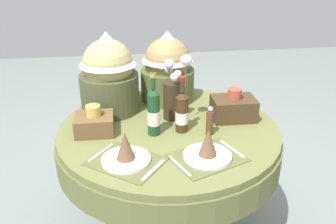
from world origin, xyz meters
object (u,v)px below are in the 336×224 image
object	(u,v)px
woven_basket_side_left	(94,123)
place_setting_right	(208,150)
wine_bottle_left	(182,111)
gift_tub_back_centre	(167,65)
dining_table	(169,146)
gift_tub_back_left	(108,71)
place_setting_left	(126,153)
pepper_mill	(210,122)
woven_basket_side_right	(233,107)
wine_bottle_centre	(154,112)
flower_vase	(174,93)

from	to	relation	value
woven_basket_side_left	place_setting_right	bearing A→B (deg)	-30.92
wine_bottle_left	gift_tub_back_centre	xyz separation A→B (m)	(-0.02, 0.46, 0.12)
dining_table	gift_tub_back_left	distance (m)	0.58
place_setting_left	place_setting_right	bearing A→B (deg)	-2.31
dining_table	woven_basket_side_left	size ratio (longest dim) A/B	6.12
dining_table	place_setting_left	distance (m)	0.45
pepper_mill	place_setting_right	bearing A→B (deg)	-105.02
dining_table	pepper_mill	bearing A→B (deg)	-28.50
place_setting_left	pepper_mill	size ratio (longest dim) A/B	2.54
woven_basket_side_left	woven_basket_side_right	bearing A→B (deg)	5.50
dining_table	woven_basket_side_left	world-z (taller)	woven_basket_side_left
place_setting_left	woven_basket_side_right	size ratio (longest dim) A/B	1.70
place_setting_right	pepper_mill	distance (m)	0.25
gift_tub_back_left	gift_tub_back_centre	distance (m)	0.40
place_setting_right	pepper_mill	bearing A→B (deg)	74.98
place_setting_right	wine_bottle_left	xyz separation A→B (m)	(-0.08, 0.30, 0.07)
wine_bottle_centre	gift_tub_back_left	distance (m)	0.44
dining_table	pepper_mill	distance (m)	0.32
woven_basket_side_left	dining_table	bearing A→B (deg)	1.77
flower_vase	wine_bottle_centre	distance (m)	0.23
flower_vase	wine_bottle_left	bearing A→B (deg)	-82.18
gift_tub_back_left	woven_basket_side_right	bearing A→B (deg)	-16.45
flower_vase	woven_basket_side_left	bearing A→B (deg)	-164.41
place_setting_right	pepper_mill	size ratio (longest dim) A/B	2.46
flower_vase	wine_bottle_centre	bearing A→B (deg)	-125.85
place_setting_left	pepper_mill	bearing A→B (deg)	25.46
place_setting_right	wine_bottle_centre	xyz separation A→B (m)	(-0.24, 0.28, 0.09)
wine_bottle_left	gift_tub_back_left	distance (m)	0.54
wine_bottle_left	dining_table	bearing A→B (deg)	141.00
dining_table	woven_basket_side_left	distance (m)	0.46
wine_bottle_centre	pepper_mill	xyz separation A→B (m)	(0.30, -0.04, -0.06)
place_setting_right	wine_bottle_centre	distance (m)	0.38
gift_tub_back_left	woven_basket_side_right	xyz separation A→B (m)	(0.73, -0.21, -0.19)
gift_tub_back_left	gift_tub_back_centre	size ratio (longest dim) A/B	1.08
gift_tub_back_left	wine_bottle_centre	bearing A→B (deg)	-55.48
wine_bottle_centre	flower_vase	bearing A→B (deg)	54.15
place_setting_left	flower_vase	distance (m)	0.55
dining_table	woven_basket_side_left	bearing A→B (deg)	-178.23
gift_tub_back_centre	flower_vase	bearing A→B (deg)	-90.03
flower_vase	pepper_mill	xyz separation A→B (m)	(0.17, -0.23, -0.08)
gift_tub_back_left	woven_basket_side_left	world-z (taller)	gift_tub_back_left
gift_tub_back_centre	woven_basket_side_left	bearing A→B (deg)	-137.44
dining_table	place_setting_right	bearing A→B (deg)	-67.10
place_setting_left	dining_table	bearing A→B (deg)	53.19
woven_basket_side_left	flower_vase	bearing A→B (deg)	15.59
gift_tub_back_centre	wine_bottle_centre	bearing A→B (deg)	-105.64
dining_table	wine_bottle_left	world-z (taller)	wine_bottle_left
flower_vase	wine_bottle_left	size ratio (longest dim) A/B	1.29
dining_table	place_setting_right	world-z (taller)	place_setting_right
wine_bottle_left	woven_basket_side_left	size ratio (longest dim) A/B	1.53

